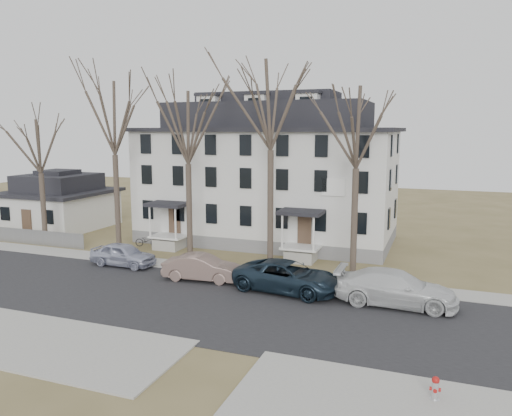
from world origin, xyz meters
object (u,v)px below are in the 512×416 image
at_px(car_navy, 288,277).
at_px(fire_hydrant, 435,389).
at_px(tree_mid_left, 187,122).
at_px(tree_center, 271,98).
at_px(car_white, 396,289).
at_px(tree_bungalow, 39,142).
at_px(tree_far_left, 113,112).
at_px(car_silver, 123,255).
at_px(tree_mid_right, 357,121).
at_px(boarding_house, 268,175).
at_px(car_tan, 202,268).
at_px(small_house, 60,204).
at_px(bicycle_left, 147,241).

relative_size(car_navy, fire_hydrant, 6.94).
xyz_separation_m(tree_mid_left, car_navy, (8.58, -4.46, -8.75)).
xyz_separation_m(tree_center, car_white, (8.50, -4.59, -10.18)).
bearing_deg(tree_bungalow, car_white, -9.48).
xyz_separation_m(tree_far_left, car_silver, (2.64, -3.19, -9.57)).
relative_size(tree_far_left, car_navy, 2.23).
bearing_deg(tree_mid_right, tree_center, 180.00).
relative_size(tree_mid_left, car_silver, 2.80).
bearing_deg(boarding_house, car_white, -47.94).
distance_m(boarding_house, car_silver, 13.80).
bearing_deg(car_tan, tree_mid_left, 30.08).
bearing_deg(car_silver, tree_far_left, 41.05).
bearing_deg(car_white, tree_center, 61.76).
bearing_deg(boarding_house, car_navy, -66.14).
height_order(car_silver, car_navy, car_navy).
height_order(small_house, tree_mid_right, tree_mid_right).
height_order(tree_bungalow, car_navy, tree_bungalow).
height_order(tree_mid_left, car_tan, tree_mid_left).
height_order(car_tan, car_white, car_white).
distance_m(car_navy, fire_hydrant, 12.30).
relative_size(boarding_house, car_tan, 4.39).
height_order(boarding_house, small_house, boarding_house).
height_order(tree_far_left, tree_mid_left, tree_far_left).
relative_size(boarding_house, car_navy, 3.37).
distance_m(tree_center, car_silver, 14.29).
relative_size(tree_bungalow, car_silver, 2.37).
xyz_separation_m(small_house, car_tan, (20.08, -10.45, -1.47)).
bearing_deg(tree_mid_right, car_white, -56.83).
distance_m(boarding_house, tree_bungalow, 18.17).
height_order(tree_far_left, car_tan, tree_far_left).
relative_size(small_house, car_silver, 1.91).
height_order(small_house, tree_far_left, tree_far_left).
distance_m(tree_mid_right, tree_bungalow, 24.54).
relative_size(car_white, bicycle_left, 3.39).
bearing_deg(tree_bungalow, tree_center, 0.00).
bearing_deg(car_silver, car_tan, -97.84).
bearing_deg(tree_mid_left, tree_bungalow, 180.00).
relative_size(boarding_house, tree_mid_right, 1.63).
xyz_separation_m(tree_center, car_navy, (2.58, -4.46, -10.23)).
relative_size(boarding_house, car_silver, 4.57).
distance_m(tree_mid_right, bicycle_left, 18.92).
bearing_deg(tree_bungalow, fire_hydrant, -24.92).
relative_size(tree_mid_left, car_navy, 2.07).
bearing_deg(tree_bungalow, tree_mid_left, 0.00).
relative_size(small_house, tree_bungalow, 0.81).
distance_m(tree_mid_right, car_silver, 17.58).
height_order(tree_mid_right, car_navy, tree_mid_right).
height_order(car_navy, bicycle_left, car_navy).
bearing_deg(tree_mid_right, tree_mid_left, 180.00).
xyz_separation_m(car_tan, car_white, (11.42, -0.34, 0.12)).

